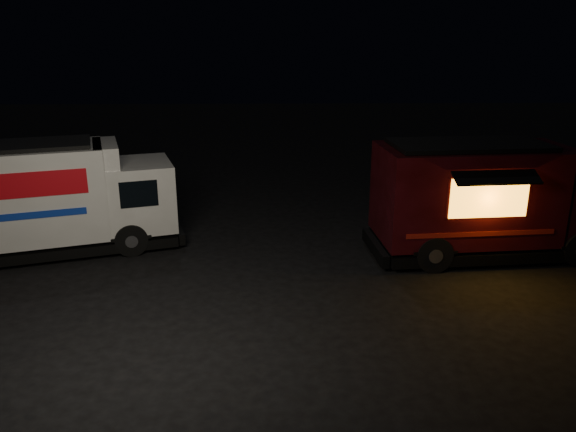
# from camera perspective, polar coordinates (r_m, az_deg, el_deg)

# --- Properties ---
(ground) EXTENTS (80.00, 80.00, 0.00)m
(ground) POSITION_cam_1_polar(r_m,az_deg,el_deg) (14.14, -7.57, -7.63)
(ground) COLOR black
(ground) RESTS_ON ground
(white_truck) EXTENTS (7.54, 4.48, 3.23)m
(white_truck) POSITION_cam_1_polar(r_m,az_deg,el_deg) (17.43, -22.85, 1.70)
(white_truck) COLOR silver
(white_truck) RESTS_ON ground
(red_truck) EXTENTS (7.21, 3.14, 3.27)m
(red_truck) POSITION_cam_1_polar(r_m,az_deg,el_deg) (16.95, 20.30, 1.64)
(red_truck) COLOR #3A0A11
(red_truck) RESTS_ON ground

